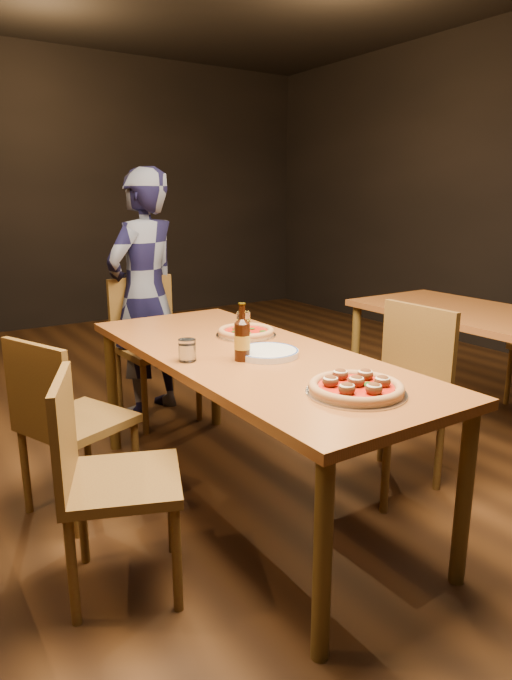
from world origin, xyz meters
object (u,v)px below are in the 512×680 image
chair_main_nw (123,479)px  beer_bottle (242,340)px  plate_stack (267,353)px  water_glass (187,350)px  diner (145,295)px  chair_main_e (387,396)px  table_right (510,330)px  pizza_meatball (356,387)px  chair_main_sw (78,420)px  amber_glass (244,320)px  table_main (250,368)px  pizza_margherita (246,332)px  chair_end (157,348)px

chair_main_nw → beer_bottle: bearing=-52.1°
plate_stack → water_glass: size_ratio=2.93×
diner → chair_main_e: bearing=85.9°
table_right → pizza_meatball: (-1.68, -0.48, 0.10)m
chair_main_sw → amber_glass: bearing=-109.4°
chair_main_sw → diner: diner is taller
plate_stack → chair_main_nw: bearing=-166.8°
table_main → table_right: bearing=-6.7°
amber_glass → diner: bearing=100.2°
beer_bottle → water_glass: bearing=149.5°
chair_main_sw → water_glass: (0.39, -0.36, 0.35)m
pizza_meatball → beer_bottle: (-0.12, 0.59, 0.06)m
chair_main_e → pizza_margherita: (-0.50, 0.52, 0.29)m
chair_main_e → water_glass: (-0.96, 0.27, 0.32)m
chair_end → beer_bottle: beer_bottle is taller
chair_end → plate_stack: size_ratio=3.44×
chair_main_nw → pizza_margherita: 1.09m
chair_main_sw → amber_glass: chair_main_sw is taller
beer_bottle → amber_glass: beer_bottle is taller
plate_stack → amber_glass: bearing=68.8°
pizza_margherita → table_main: bearing=-119.2°
plate_stack → diner: diner is taller
table_main → table_right: size_ratio=1.00×
pizza_margherita → pizza_meatball: bearing=-98.3°
beer_bottle → chair_end: bearing=82.7°
table_right → chair_main_nw: (-2.42, -0.06, -0.24)m
table_main → pizza_meatball: 0.69m
table_main → plate_stack: (0.04, -0.09, 0.09)m
table_main → table_right: 1.71m
table_right → amber_glass: 1.60m
chair_main_e → water_glass: chair_main_e is taller
chair_main_nw → beer_bottle: beer_bottle is taller
table_right → pizza_meatball: pizza_meatball is taller
table_right → water_glass: 2.02m
chair_end → amber_glass: 0.88m
plate_stack → diner: 1.47m
table_right → chair_main_sw: size_ratio=2.25×
chair_main_sw → chair_main_nw: bearing=155.5°
chair_main_nw → chair_main_sw: (0.03, 0.65, 0.00)m
pizza_margherita → water_glass: size_ratio=3.21×
chair_main_sw → beer_bottle: beer_bottle is taller
chair_end → plate_stack: chair_end is taller
chair_end → pizza_meatball: 1.94m
chair_main_nw → chair_end: bearing=-5.8°
chair_main_e → water_glass: size_ratio=9.95×
pizza_meatball → chair_main_nw: bearing=150.8°
table_right → chair_main_e: chair_main_e is taller
pizza_margherita → plate_stack: (-0.12, -0.37, -0.01)m
amber_glass → chair_main_e: bearing=-57.8°
chair_main_e → pizza_margherita: chair_main_e is taller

